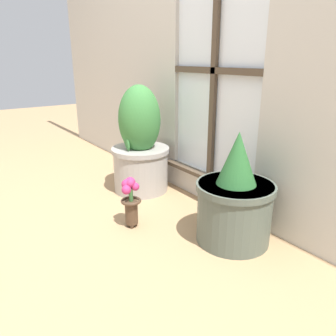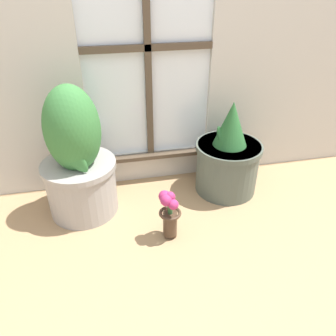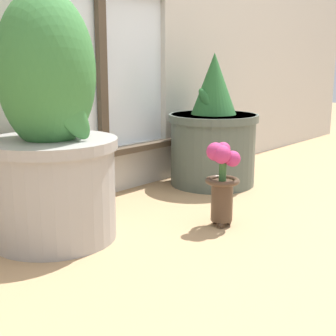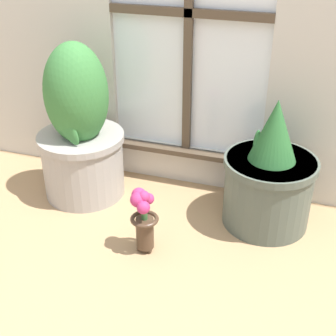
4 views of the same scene
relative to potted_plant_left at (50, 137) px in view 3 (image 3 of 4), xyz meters
name	(u,v)px [view 3 (image 3 of 4)]	position (x,y,z in m)	size (l,w,h in m)	color
ground_plane	(250,233)	(0.42, -0.42, -0.30)	(10.00, 10.00, 0.00)	tan
potted_plant_left	(50,137)	(0.00, 0.00, 0.00)	(0.39, 0.39, 0.71)	#9E9993
potted_plant_right	(213,135)	(0.84, 0.03, -0.09)	(0.38, 0.38, 0.56)	#4C564C
flower_vase	(222,178)	(0.41, -0.31, -0.14)	(0.11, 0.11, 0.27)	#473323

